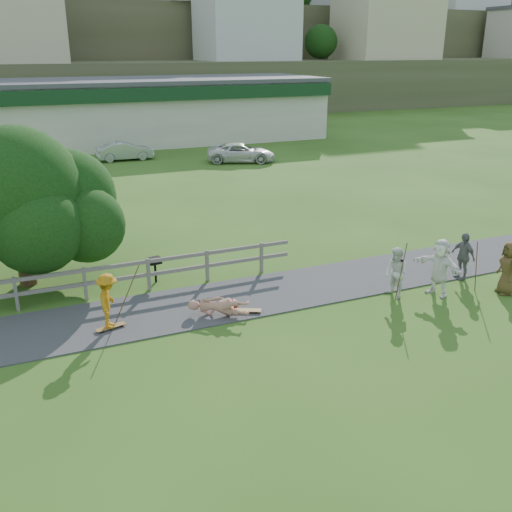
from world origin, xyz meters
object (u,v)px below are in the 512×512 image
object	(u,v)px
spectator_b	(463,256)
spectator_c	(508,268)
skater_fallen	(218,307)
car_silver	(125,151)
tree	(19,218)
bbq	(155,270)
spectator_a	(396,273)
car_white	(241,153)
skater_rider	(108,304)
spectator_d	(440,267)

from	to	relation	value
spectator_b	spectator_c	distance (m)	1.61
skater_fallen	spectator_c	distance (m)	9.30
skater_fallen	car_silver	xyz separation A→B (m)	(2.43, 26.15, 0.32)
tree	bbq	distance (m)	4.64
spectator_c	bbq	world-z (taller)	spectator_c
skater_fallen	spectator_c	bearing A→B (deg)	-70.46
skater_fallen	spectator_a	distance (m)	5.69
car_white	tree	bearing A→B (deg)	161.44
spectator_a	spectator_b	size ratio (longest dim) A/B	1.00
skater_rider	spectator_d	bearing A→B (deg)	-82.23
car_silver	spectator_b	bearing A→B (deg)	-166.17
spectator_a	spectator_b	bearing A→B (deg)	89.79
spectator_b	bbq	world-z (taller)	spectator_b
car_silver	car_white	size ratio (longest dim) A/B	0.84
spectator_d	car_silver	world-z (taller)	spectator_d
car_silver	tree	distance (m)	22.61
skater_fallen	tree	size ratio (longest dim) A/B	0.26
car_white	spectator_c	bearing A→B (deg)	-159.86
spectator_b	car_silver	size ratio (longest dim) A/B	0.42
spectator_a	spectator_c	distance (m)	3.64
spectator_d	car_white	world-z (taller)	spectator_d
tree	skater_fallen	bearing A→B (deg)	-44.18
spectator_d	bbq	xyz separation A→B (m)	(-8.04, 4.59, -0.49)
spectator_a	spectator_c	world-z (taller)	spectator_c
spectator_d	car_silver	size ratio (longest dim) A/B	0.48
skater_rider	spectator_a	distance (m)	8.77
skater_rider	skater_fallen	world-z (taller)	skater_rider
car_silver	tree	world-z (taller)	tree
spectator_c	tree	size ratio (longest dim) A/B	0.25
spectator_c	bbq	bearing A→B (deg)	-98.99
bbq	spectator_b	bearing A→B (deg)	-32.01
skater_rider	bbq	bearing A→B (deg)	-17.44
tree	bbq	world-z (taller)	tree
spectator_a	spectator_d	world-z (taller)	spectator_d
spectator_a	tree	world-z (taller)	tree
skater_rider	spectator_c	world-z (taller)	spectator_c
spectator_c	bbq	size ratio (longest dim) A/B	1.98
spectator_d	tree	world-z (taller)	tree
bbq	skater_fallen	bearing A→B (deg)	-82.97
spectator_a	car_white	bearing A→B (deg)	162.47
car_white	spectator_d	bearing A→B (deg)	-164.91
skater_rider	car_silver	bearing A→B (deg)	5.06
skater_fallen	spectator_b	bearing A→B (deg)	-60.99
car_white	tree	xyz separation A→B (m)	(-14.71, -17.40, 1.66)
spectator_d	spectator_b	bearing A→B (deg)	99.23
skater_rider	bbq	distance (m)	3.58
spectator_b	bbq	xyz separation A→B (m)	(-9.69, 3.83, -0.38)
skater_rider	spectator_a	bearing A→B (deg)	-81.31
skater_rider	car_white	distance (m)	25.32
skater_rider	spectator_a	world-z (taller)	spectator_a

